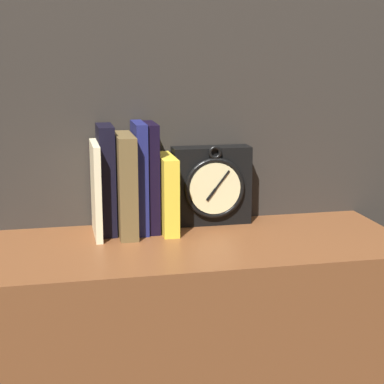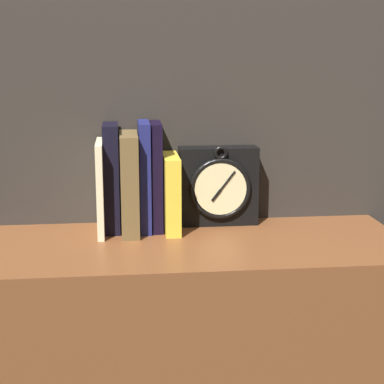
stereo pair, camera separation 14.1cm
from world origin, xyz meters
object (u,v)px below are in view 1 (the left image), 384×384
book_slot0_cream (96,190)px  book_slot2_brown (125,185)px  book_slot4_black (151,177)px  book_slot5_yellow (167,194)px  book_slot3_navy (140,177)px  clock (212,186)px  book_slot1_black (106,179)px

book_slot0_cream → book_slot2_brown: bearing=-0.6°
book_slot4_black → book_slot5_yellow: book_slot4_black is taller
book_slot3_navy → clock: bearing=8.2°
book_slot2_brown → book_slot4_black: (0.06, 0.02, 0.01)m
book_slot2_brown → book_slot0_cream: bearing=179.4°
book_slot3_navy → book_slot2_brown: bearing=-154.9°
book_slot1_black → book_slot5_yellow: size_ratio=1.41×
book_slot5_yellow → book_slot0_cream: bearing=-178.7°
book_slot2_brown → book_slot5_yellow: size_ratio=1.30×
clock → book_slot3_navy: (-0.18, -0.03, 0.03)m
clock → book_slot2_brown: (-0.22, -0.04, 0.02)m
book_slot1_black → book_slot5_yellow: bearing=-6.7°
book_slot4_black → clock: bearing=8.4°
clock → book_slot1_black: (-0.26, -0.02, 0.03)m
book_slot0_cream → book_slot2_brown: book_slot2_brown is taller
book_slot3_navy → book_slot4_black: bearing=7.1°
book_slot0_cream → book_slot5_yellow: (0.17, 0.00, -0.02)m
book_slot1_black → book_slot4_black: 0.11m
book_slot0_cream → book_slot5_yellow: size_ratio=1.20×
book_slot2_brown → clock: bearing=11.2°
book_slot3_navy → book_slot5_yellow: bearing=-11.5°
book_slot3_navy → book_slot4_black: (0.03, 0.00, -0.00)m
book_slot0_cream → book_slot1_black: size_ratio=0.85×
book_slot4_black → book_slot1_black: bearing=179.7°
book_slot1_black → book_slot2_brown: book_slot1_black is taller
book_slot1_black → book_slot4_black: book_slot4_black is taller
clock → book_slot5_yellow: size_ratio=1.11×
book_slot4_black → book_slot5_yellow: 0.05m
clock → book_slot5_yellow: bearing=-162.1°
book_slot0_cream → book_slot5_yellow: book_slot0_cream is taller
book_slot1_black → book_slot4_black: size_ratio=0.99×
book_slot1_black → book_slot2_brown: 0.05m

